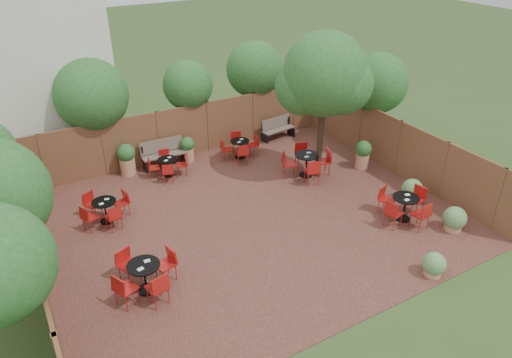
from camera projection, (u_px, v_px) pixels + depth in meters
ground at (249, 218)px, 14.64m from camera, size 80.00×80.00×0.00m
courtyard_paving at (249, 218)px, 14.64m from camera, size 12.00×10.00×0.02m
fence_back at (185, 132)px, 17.94m from camera, size 12.00×0.08×2.00m
fence_left at (33, 253)px, 11.55m from camera, size 0.08×10.00×2.00m
fence_right at (398, 147)px, 16.76m from camera, size 0.08×10.00×2.00m
neighbour_building at (27, 50)px, 16.78m from camera, size 5.00×4.00×8.00m
overhang_foliage at (150, 122)px, 14.39m from camera, size 15.58×10.61×2.59m
courtyard_tree at (324, 79)px, 15.26m from camera, size 2.87×2.78×5.07m
park_bench_left at (163, 153)px, 17.44m from camera, size 1.64×0.57×1.00m
park_bench_right at (277, 128)px, 19.61m from camera, size 1.47×0.65×0.88m
bistro_tables at (243, 192)px, 15.11m from camera, size 9.48×7.75×0.95m
planters at (177, 161)px, 16.69m from camera, size 11.02×4.41×1.17m
low_shrubs at (433, 218)px, 14.01m from camera, size 2.90×3.60×0.74m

